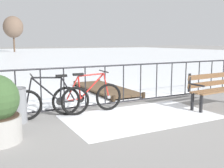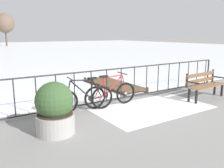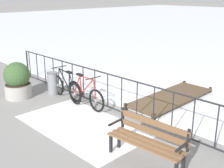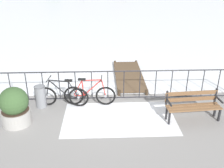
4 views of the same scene
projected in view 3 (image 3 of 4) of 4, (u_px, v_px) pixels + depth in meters
The scene contains 9 objects.
ground_plane at pixel (108, 109), 8.29m from camera, with size 160.00×160.00×0.00m, color gray.
snow_patch at pixel (82, 125), 7.28m from camera, with size 3.37×1.92×0.01m, color white.
railing_fence at pixel (108, 91), 8.12m from camera, with size 9.06×0.06×1.07m.
bicycle_near_railing at pixel (66, 88), 8.94m from camera, with size 1.71×0.52×0.97m.
bicycle_second at pixel (85, 95), 8.38m from camera, with size 1.71×0.52×0.97m.
park_bench at pixel (148, 138), 5.60m from camera, with size 1.63×0.60×0.89m.
planter_with_shrub at pixel (17, 81), 9.05m from camera, with size 0.83×0.83×1.14m.
trash_bin at pixel (53, 83), 9.40m from camera, with size 0.35×0.35×0.73m.
wooden_dock at pixel (171, 97), 8.87m from camera, with size 1.10×3.17×0.20m.
Camera 3 is at (5.56, -5.30, 3.21)m, focal length 46.35 mm.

